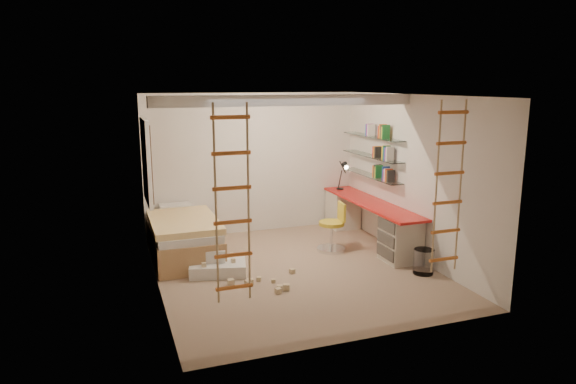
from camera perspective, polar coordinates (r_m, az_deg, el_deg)
name	(u,v)px	position (r m, az deg, el deg)	size (l,w,h in m)	color
floor	(295,270)	(7.83, 0.75, -8.69)	(4.50, 4.50, 0.00)	#91795E
ceiling_beam	(288,100)	(7.61, 0.00, 10.14)	(4.00, 0.18, 0.16)	white
window_frame	(146,161)	(8.48, -15.48, 3.31)	(0.06, 1.15, 1.35)	white
window_blind	(149,161)	(8.48, -15.21, 3.32)	(0.02, 1.00, 1.20)	#4C2D1E
rope_ladder_left	(232,205)	(5.40, -6.20, -1.47)	(0.41, 0.04, 2.13)	#C66021
rope_ladder_right	(448,188)	(6.56, 17.39, 0.44)	(0.41, 0.04, 2.13)	#C06320
waste_bin	(424,262)	(7.90, 14.83, -7.48)	(0.30, 0.30, 0.37)	white
desk	(369,220)	(9.14, 9.01, -3.13)	(0.56, 2.80, 0.75)	red
shelves	(372,156)	(9.23, 9.27, 3.95)	(0.25, 1.80, 0.71)	white
bed	(183,237)	(8.52, -11.59, -4.88)	(1.02, 2.00, 0.69)	#AD7F51
task_lamp	(344,171)	(9.80, 6.23, 2.35)	(0.14, 0.36, 0.57)	black
swivel_chair	(333,233)	(8.66, 5.00, -4.59)	(0.54, 0.54, 0.82)	gold
play_platform	(215,263)	(7.79, -8.07, -7.81)	(0.94, 0.80, 0.36)	silver
toy_blocks	(245,268)	(7.45, -4.78, -8.45)	(1.33, 1.24, 0.63)	#CCB284
books	(372,151)	(9.21, 9.29, 4.52)	(0.14, 0.70, 0.92)	#262626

